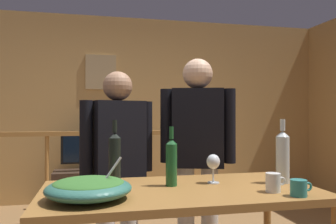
% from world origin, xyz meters
% --- Properties ---
extents(back_wall, '(6.31, 0.10, 2.64)m').
position_xyz_m(back_wall, '(0.00, 2.63, 1.32)').
color(back_wall, tan).
rests_on(back_wall, ground_plane).
extents(framed_picture, '(0.43, 0.03, 0.49)m').
position_xyz_m(framed_picture, '(-0.24, 2.57, 1.83)').
color(framed_picture, tan).
extents(stair_railing, '(3.68, 0.10, 1.09)m').
position_xyz_m(stair_railing, '(-0.61, 1.61, 0.68)').
color(stair_railing, '#9E6B33').
rests_on(stair_railing, ground_plane).
extents(tv_console, '(0.90, 0.40, 0.49)m').
position_xyz_m(tv_console, '(-0.41, 2.28, 0.24)').
color(tv_console, '#38281E').
rests_on(tv_console, ground_plane).
extents(flat_screen_tv, '(0.70, 0.12, 0.53)m').
position_xyz_m(flat_screen_tv, '(-0.41, 2.25, 0.79)').
color(flat_screen_tv, black).
rests_on(flat_screen_tv, tv_console).
extents(serving_table, '(1.52, 0.77, 0.82)m').
position_xyz_m(serving_table, '(0.12, -0.52, 0.74)').
color(serving_table, '#9E6B33').
rests_on(serving_table, ground_plane).
extents(salad_bowl, '(0.42, 0.42, 0.21)m').
position_xyz_m(salad_bowl, '(-0.37, -0.66, 0.88)').
color(salad_bowl, '#337060').
rests_on(salad_bowl, serving_table).
extents(wine_glass, '(0.08, 0.08, 0.17)m').
position_xyz_m(wine_glass, '(0.35, -0.43, 0.94)').
color(wine_glass, silver).
rests_on(wine_glass, serving_table).
extents(wine_bottle_dark, '(0.08, 0.08, 0.38)m').
position_xyz_m(wine_bottle_dark, '(-0.22, -0.25, 0.98)').
color(wine_bottle_dark, black).
rests_on(wine_bottle_dark, serving_table).
extents(wine_bottle_clear, '(0.08, 0.08, 0.38)m').
position_xyz_m(wine_bottle_clear, '(0.76, -0.51, 0.98)').
color(wine_bottle_clear, silver).
rests_on(wine_bottle_clear, serving_table).
extents(wine_bottle_green, '(0.07, 0.07, 0.34)m').
position_xyz_m(wine_bottle_green, '(0.09, -0.44, 0.96)').
color(wine_bottle_green, '#1E5628').
rests_on(wine_bottle_green, serving_table).
extents(mug_teal, '(0.12, 0.08, 0.08)m').
position_xyz_m(mug_teal, '(0.66, -0.83, 0.86)').
color(mug_teal, teal).
rests_on(mug_teal, serving_table).
extents(mug_white, '(0.11, 0.08, 0.10)m').
position_xyz_m(mug_white, '(0.58, -0.71, 0.87)').
color(mug_white, white).
rests_on(mug_white, serving_table).
extents(person_standing_left, '(0.53, 0.32, 1.54)m').
position_xyz_m(person_standing_left, '(-0.18, 0.12, 0.90)').
color(person_standing_left, beige).
rests_on(person_standing_left, ground_plane).
extents(person_standing_right, '(0.55, 0.32, 1.66)m').
position_xyz_m(person_standing_right, '(0.42, 0.12, 0.98)').
color(person_standing_right, beige).
rests_on(person_standing_right, ground_plane).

